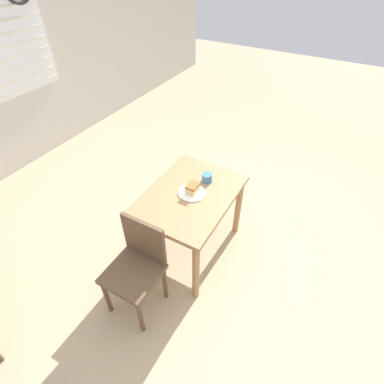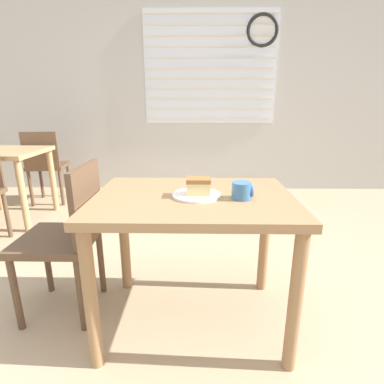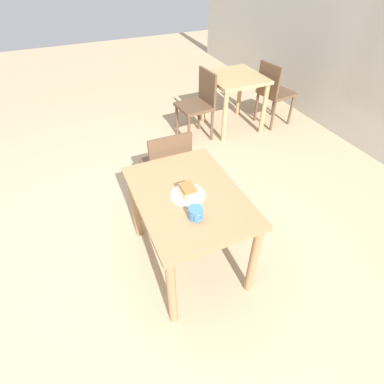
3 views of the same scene
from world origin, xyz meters
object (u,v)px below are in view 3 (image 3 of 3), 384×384
Objects in this scene: chair_far_opposite at (273,91)px; cake_slice at (188,191)px; plate at (188,195)px; coffee_mug at (196,213)px; dining_table_near at (188,206)px; chair_near_window at (167,167)px; chair_far_corner at (199,103)px; dining_table_far at (234,86)px.

chair_far_opposite is 2.68m from cake_slice.
coffee_mug is (0.21, -0.04, 0.03)m from plate.
coffee_mug reaches higher than dining_table_near.
chair_near_window and chair_far_corner have the same top height.
chair_far_opposite is at bearing 80.81° from chair_far_corner.
cake_slice reaches higher than dining_table_far.
chair_near_window is (-0.68, 0.08, -0.13)m from dining_table_near.
chair_near_window is 0.96m from coffee_mug.
coffee_mug is (0.21, -0.03, -0.01)m from cake_slice.
dining_table_near is 4.11× the size of plate.
dining_table_near is 1.14× the size of chair_far_corner.
chair_far_corner is 3.59× the size of plate.
dining_table_far is at bearing -139.04° from chair_near_window.
chair_near_window is at bearing 171.99° from coffee_mug.
cake_slice is (1.89, -1.46, 0.20)m from dining_table_far.
chair_near_window reaches higher than cake_slice.
cake_slice is at bearing 170.44° from coffee_mug.
dining_table_near is 1.14× the size of chair_far_opposite.
dining_table_near is at bearing -37.78° from dining_table_far.
plate is 2.06× the size of cake_slice.
coffee_mug reaches higher than dining_table_far.
plate is 0.22m from coffee_mug.
chair_near_window is 0.77m from cake_slice.
chair_far_opposite is at bearing 131.25° from plate.
plate is at bearing -34.67° from dining_table_near.
dining_table_near is at bearing -31.92° from chair_far_corner.
dining_table_far is at bearing 142.22° from dining_table_near.
chair_far_opposite reaches higher than coffee_mug.
chair_near_window is at bearing 173.24° from dining_table_near.
chair_far_opposite is at bearing 131.36° from cake_slice.
dining_table_far is at bearing 144.52° from coffee_mug.
dining_table_near is 0.70m from chair_near_window.
coffee_mug is at bearing -9.84° from plate.
chair_far_corner is (-1.81, 0.91, -0.13)m from dining_table_near.
cake_slice is at bearing -31.94° from chair_far_corner.
chair_far_opposite is 2.66m from plate.
plate is (1.75, -1.99, 0.25)m from chair_far_opposite.
chair_far_corner and chair_far_opposite have the same top height.
cake_slice is at bearing 82.45° from chair_near_window.
chair_near_window is at bearing 172.45° from cake_slice.
coffee_mug is (2.04, -0.96, 0.29)m from chair_far_corner.
chair_near_window is 8.46× the size of coffee_mug.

